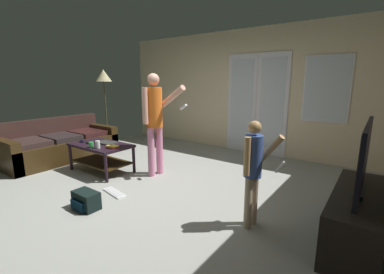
% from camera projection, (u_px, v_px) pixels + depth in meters
% --- Properties ---
extents(ground_plane, '(5.92, 5.60, 0.02)m').
position_uv_depth(ground_plane, '(146.00, 186.00, 3.89)').
color(ground_plane, '#989991').
extents(wall_back_with_doors, '(5.92, 0.09, 2.64)m').
position_uv_depth(wall_back_with_doors, '(238.00, 93.00, 5.75)').
color(wall_back_with_doors, beige).
rests_on(wall_back_with_doors, ground_plane).
extents(leather_couch, '(0.95, 2.05, 0.80)m').
position_uv_depth(leather_couch, '(60.00, 145.00, 5.20)').
color(leather_couch, '#342410').
rests_on(leather_couch, ground_plane).
extents(coffee_table, '(1.07, 0.63, 0.48)m').
position_uv_depth(coffee_table, '(101.00, 151.00, 4.46)').
color(coffee_table, black).
rests_on(coffee_table, ground_plane).
extents(tv_stand, '(0.42, 1.40, 0.50)m').
position_uv_depth(tv_stand, '(356.00, 217.00, 2.51)').
color(tv_stand, black).
rests_on(tv_stand, ground_plane).
extents(flat_screen_tv, '(0.08, 1.18, 0.67)m').
position_uv_depth(flat_screen_tv, '(364.00, 158.00, 2.39)').
color(flat_screen_tv, black).
rests_on(flat_screen_tv, tv_stand).
extents(person_adult, '(0.70, 0.45, 1.65)m').
position_uv_depth(person_adult, '(155.00, 116.00, 4.16)').
color(person_adult, pink).
rests_on(person_adult, ground_plane).
extents(person_child, '(0.40, 0.31, 1.15)m').
position_uv_depth(person_child, '(254.00, 165.00, 2.67)').
color(person_child, tan).
rests_on(person_child, ground_plane).
extents(floor_lamp, '(0.37, 0.37, 1.81)m').
position_uv_depth(floor_lamp, '(104.00, 79.00, 6.20)').
color(floor_lamp, '#31262F').
rests_on(floor_lamp, ground_plane).
extents(backpack, '(0.34, 0.23, 0.22)m').
position_uv_depth(backpack, '(86.00, 200.00, 3.17)').
color(backpack, black).
rests_on(backpack, ground_plane).
extents(loose_keyboard, '(0.46, 0.20, 0.02)m').
position_uv_depth(loose_keyboard, '(114.00, 193.00, 3.63)').
color(loose_keyboard, white).
rests_on(loose_keyboard, ground_plane).
extents(laptop_closed, '(0.36, 0.25, 0.02)m').
position_uv_depth(laptop_closed, '(106.00, 143.00, 4.49)').
color(laptop_closed, '#383836').
rests_on(laptop_closed, coffee_table).
extents(cup_near_edge, '(0.07, 0.07, 0.12)m').
position_uv_depth(cup_near_edge, '(98.00, 144.00, 4.14)').
color(cup_near_edge, white).
rests_on(cup_near_edge, coffee_table).
extents(cup_by_laptop, '(0.07, 0.07, 0.09)m').
position_uv_depth(cup_by_laptop, '(91.00, 145.00, 4.18)').
color(cup_by_laptop, green).
rests_on(cup_by_laptop, coffee_table).
extents(tv_remote_black, '(0.17, 0.12, 0.02)m').
position_uv_depth(tv_remote_black, '(82.00, 141.00, 4.60)').
color(tv_remote_black, black).
rests_on(tv_remote_black, coffee_table).
extents(dvd_remote_slim, '(0.18, 0.08, 0.02)m').
position_uv_depth(dvd_remote_slim, '(89.00, 143.00, 4.47)').
color(dvd_remote_slim, black).
rests_on(dvd_remote_slim, coffee_table).
extents(book_stack, '(0.22, 0.15, 0.04)m').
position_uv_depth(book_stack, '(112.00, 147.00, 4.18)').
color(book_stack, '#CC3937').
rests_on(book_stack, coffee_table).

